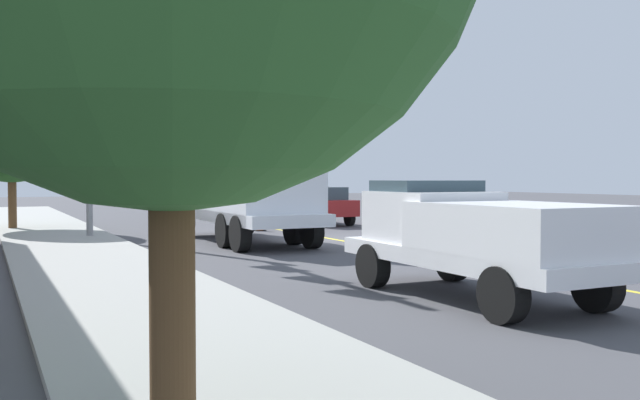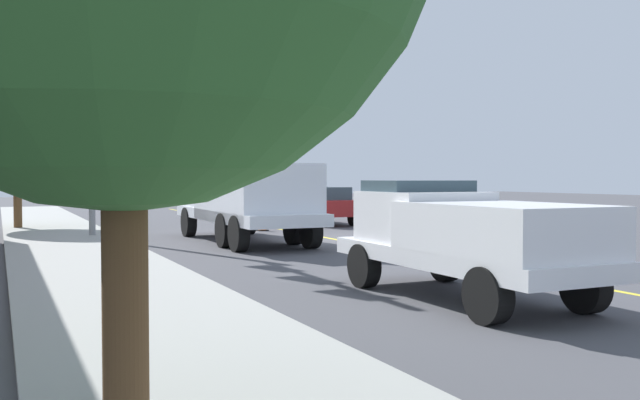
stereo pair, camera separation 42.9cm
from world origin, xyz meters
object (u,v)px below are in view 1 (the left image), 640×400
object	(u,v)px
utility_bucket_truck	(241,193)
service_pickup_truck	(475,235)
traffic_cone_mid_front	(377,241)
passing_minivan	(315,203)
traffic_signal_mast	(99,72)
traffic_cone_mid_rear	(260,221)

from	to	relation	value
utility_bucket_truck	service_pickup_truck	distance (m)	11.95
service_pickup_truck	traffic_cone_mid_front	xyz separation A→B (m)	(6.81, -2.27, -0.75)
service_pickup_truck	passing_minivan	bearing A→B (deg)	-18.78
utility_bucket_truck	traffic_signal_mast	size ratio (longest dim) A/B	1.10
passing_minivan	traffic_signal_mast	world-z (taller)	traffic_signal_mast
passing_minivan	traffic_signal_mast	distance (m)	12.49
traffic_cone_mid_front	traffic_cone_mid_rear	world-z (taller)	traffic_cone_mid_rear
utility_bucket_truck	passing_minivan	size ratio (longest dim) A/B	1.71
passing_minivan	traffic_signal_mast	xyz separation A→B (m)	(-5.40, 10.35, 4.43)
passing_minivan	traffic_cone_mid_front	world-z (taller)	passing_minivan
utility_bucket_truck	traffic_cone_mid_front	size ratio (longest dim) A/B	10.99
service_pickup_truck	traffic_signal_mast	size ratio (longest dim) A/B	0.75
utility_bucket_truck	traffic_cone_mid_front	world-z (taller)	utility_bucket_truck
service_pickup_truck	passing_minivan	distance (m)	19.50
service_pickup_truck	passing_minivan	xyz separation A→B (m)	(18.46, -6.28, -0.15)
service_pickup_truck	traffic_cone_mid_rear	distance (m)	16.12
service_pickup_truck	traffic_signal_mast	bearing A→B (deg)	17.31
traffic_cone_mid_rear	traffic_cone_mid_front	bearing A→B (deg)	178.47
utility_bucket_truck	traffic_cone_mid_rear	size ratio (longest dim) A/B	10.82
passing_minivan	traffic_signal_mast	bearing A→B (deg)	117.58
traffic_cone_mid_rear	utility_bucket_truck	bearing A→B (deg)	149.86
passing_minivan	traffic_cone_mid_rear	distance (m)	4.59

